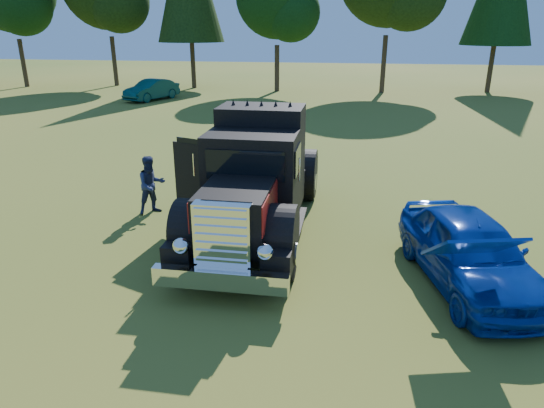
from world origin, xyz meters
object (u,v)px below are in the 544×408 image
Objects in this scene: hotrod_coupe at (470,251)px; distant_teal_car at (152,90)px; diamond_t_truck at (255,184)px; spectator_far at (151,185)px; spectator_near at (202,195)px.

hotrod_coupe reaches higher than distant_teal_car.
spectator_far is at bearing 162.29° from diamond_t_truck.
hotrod_coupe is 2.84× the size of spectator_far.
spectator_near is (-1.39, 0.22, -0.42)m from diamond_t_truck.
diamond_t_truck is 4.50× the size of spectator_far.
diamond_t_truck is at bearing 159.13° from hotrod_coupe.
spectator_far is 0.38× the size of distant_teal_car.
diamond_t_truck is 4.15× the size of spectator_near.
spectator_near is at bearing 170.96° from diamond_t_truck.
hotrod_coupe is 27.91m from distant_teal_car.
diamond_t_truck is at bearing -89.72° from spectator_near.
spectator_near is at bearing -67.73° from spectator_far.
hotrod_coupe is at bearing -62.93° from spectator_far.
diamond_t_truck reaches higher than hotrod_coupe.
diamond_t_truck is 3.24m from spectator_far.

